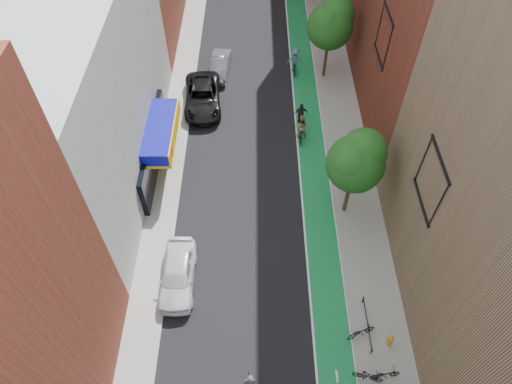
{
  "coord_description": "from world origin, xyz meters",
  "views": [
    {
      "loc": [
        -0.01,
        -7.56,
        23.25
      ],
      "look_at": [
        -0.0,
        10.32,
        1.5
      ],
      "focal_mm": 32.0,
      "sensor_mm": 36.0,
      "label": 1
    }
  ],
  "objects_px": {
    "cyclist_lane_near": "(301,129)",
    "cyclist_lane_mid": "(301,118)",
    "fire_hydrant": "(390,340)",
    "cyclist_lane_far": "(295,62)",
    "parked_car_black": "(203,97)",
    "parked_car_silver": "(220,66)",
    "parked_car_white": "(178,274)"
  },
  "relations": [
    {
      "from": "parked_car_silver",
      "to": "cyclist_lane_mid",
      "type": "height_order",
      "value": "cyclist_lane_mid"
    },
    {
      "from": "parked_car_white",
      "to": "parked_car_black",
      "type": "xyz_separation_m",
      "value": [
        0.25,
        15.39,
        0.03
      ]
    },
    {
      "from": "parked_car_black",
      "to": "cyclist_lane_mid",
      "type": "distance_m",
      "value": 7.81
    },
    {
      "from": "parked_car_black",
      "to": "cyclist_lane_far",
      "type": "relative_size",
      "value": 2.63
    },
    {
      "from": "cyclist_lane_far",
      "to": "fire_hydrant",
      "type": "xyz_separation_m",
      "value": [
        3.6,
        -23.27,
        -0.45
      ]
    },
    {
      "from": "fire_hydrant",
      "to": "parked_car_silver",
      "type": "bearing_deg",
      "value": 112.85
    },
    {
      "from": "parked_car_black",
      "to": "cyclist_lane_far",
      "type": "xyz_separation_m",
      "value": [
        7.32,
        4.2,
        0.21
      ]
    },
    {
      "from": "parked_car_silver",
      "to": "fire_hydrant",
      "type": "xyz_separation_m",
      "value": [
        9.8,
        -23.27,
        -0.12
      ]
    },
    {
      "from": "parked_car_white",
      "to": "cyclist_lane_mid",
      "type": "bearing_deg",
      "value": 58.87
    },
    {
      "from": "parked_car_white",
      "to": "parked_car_silver",
      "type": "xyz_separation_m",
      "value": [
        1.37,
        19.59,
        -0.1
      ]
    },
    {
      "from": "cyclist_lane_far",
      "to": "fire_hydrant",
      "type": "distance_m",
      "value": 23.55
    },
    {
      "from": "fire_hydrant",
      "to": "parked_car_black",
      "type": "bearing_deg",
      "value": 119.8
    },
    {
      "from": "cyclist_lane_near",
      "to": "cyclist_lane_mid",
      "type": "relative_size",
      "value": 1.09
    },
    {
      "from": "parked_car_black",
      "to": "cyclist_lane_near",
      "type": "bearing_deg",
      "value": -31.91
    },
    {
      "from": "parked_car_silver",
      "to": "cyclist_lane_near",
      "type": "relative_size",
      "value": 1.87
    },
    {
      "from": "cyclist_lane_near",
      "to": "cyclist_lane_far",
      "type": "relative_size",
      "value": 1.0
    },
    {
      "from": "parked_car_white",
      "to": "cyclist_lane_near",
      "type": "distance_m",
      "value": 13.79
    },
    {
      "from": "cyclist_lane_near",
      "to": "cyclist_lane_far",
      "type": "distance_m",
      "value": 8.06
    },
    {
      "from": "parked_car_silver",
      "to": "cyclist_lane_near",
      "type": "xyz_separation_m",
      "value": [
        6.2,
        -8.07,
        0.31
      ]
    },
    {
      "from": "cyclist_lane_near",
      "to": "cyclist_lane_far",
      "type": "height_order",
      "value": "cyclist_lane_near"
    },
    {
      "from": "parked_car_silver",
      "to": "cyclist_lane_near",
      "type": "bearing_deg",
      "value": -47.54
    },
    {
      "from": "cyclist_lane_far",
      "to": "fire_hydrant",
      "type": "height_order",
      "value": "cyclist_lane_far"
    },
    {
      "from": "parked_car_black",
      "to": "parked_car_silver",
      "type": "xyz_separation_m",
      "value": [
        1.12,
        4.21,
        -0.13
      ]
    },
    {
      "from": "parked_car_black",
      "to": "cyclist_lane_near",
      "type": "xyz_separation_m",
      "value": [
        7.32,
        -3.86,
        0.18
      ]
    },
    {
      "from": "cyclist_lane_mid",
      "to": "parked_car_white",
      "type": "bearing_deg",
      "value": 54.08
    },
    {
      "from": "parked_car_white",
      "to": "cyclist_lane_near",
      "type": "xyz_separation_m",
      "value": [
        7.57,
        11.53,
        0.21
      ]
    },
    {
      "from": "cyclist_lane_near",
      "to": "cyclist_lane_mid",
      "type": "height_order",
      "value": "cyclist_lane_near"
    },
    {
      "from": "cyclist_lane_near",
      "to": "parked_car_black",
      "type": "bearing_deg",
      "value": -26.47
    },
    {
      "from": "parked_car_silver",
      "to": "fire_hydrant",
      "type": "relative_size",
      "value": 5.26
    },
    {
      "from": "cyclist_lane_mid",
      "to": "fire_hydrant",
      "type": "height_order",
      "value": "cyclist_lane_mid"
    },
    {
      "from": "cyclist_lane_near",
      "to": "cyclist_lane_mid",
      "type": "bearing_deg",
      "value": -92.68
    },
    {
      "from": "fire_hydrant",
      "to": "parked_car_white",
      "type": "bearing_deg",
      "value": 161.79
    }
  ]
}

